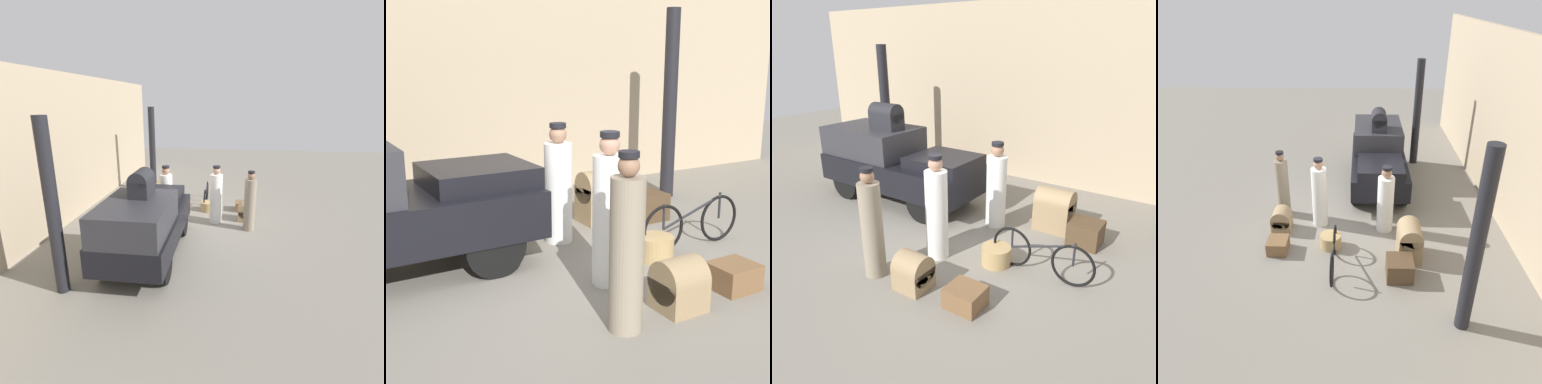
% 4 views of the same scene
% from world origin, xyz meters
% --- Properties ---
extents(ground_plane, '(30.00, 30.00, 0.00)m').
position_xyz_m(ground_plane, '(0.00, 0.00, 0.00)').
color(ground_plane, gray).
extents(station_building_facade, '(16.00, 0.15, 4.50)m').
position_xyz_m(station_building_facade, '(0.00, 4.08, 2.25)').
color(station_building_facade, tan).
rests_on(station_building_facade, ground).
extents(canopy_pillar_left, '(0.26, 0.26, 3.46)m').
position_xyz_m(canopy_pillar_left, '(-3.83, 2.29, 1.73)').
color(canopy_pillar_left, black).
rests_on(canopy_pillar_left, ground).
extents(truck, '(3.81, 1.56, 1.65)m').
position_xyz_m(truck, '(-2.27, 0.98, 0.91)').
color(truck, black).
rests_on(truck, ground).
extents(bicycle, '(1.71, 0.04, 0.73)m').
position_xyz_m(bicycle, '(1.88, -0.11, 0.35)').
color(bicycle, black).
rests_on(bicycle, ground).
extents(wicker_basket, '(0.49, 0.49, 0.32)m').
position_xyz_m(wicker_basket, '(1.14, -0.22, 0.16)').
color(wicker_basket, tan).
rests_on(wicker_basket, ground).
extents(conductor_in_dark_uniform, '(0.40, 0.40, 1.72)m').
position_xyz_m(conductor_in_dark_uniform, '(0.38, 1.06, 0.79)').
color(conductor_in_dark_uniform, white).
rests_on(conductor_in_dark_uniform, ground).
extents(porter_standing_middle, '(0.34, 0.34, 1.79)m').
position_xyz_m(porter_standing_middle, '(-0.30, -1.56, 0.83)').
color(porter_standing_middle, gray).
rests_on(porter_standing_middle, ground).
extents(porter_with_bicycle, '(0.38, 0.38, 1.82)m').
position_xyz_m(porter_with_bicycle, '(0.17, -0.56, 0.84)').
color(porter_with_bicycle, white).
rests_on(porter_with_bicycle, ground).
extents(trunk_large_brown, '(0.48, 0.47, 0.58)m').
position_xyz_m(trunk_large_brown, '(0.44, -1.49, 0.27)').
color(trunk_large_brown, '#937A56').
rests_on(trunk_large_brown, ground).
extents(suitcase_tan_flat, '(0.51, 0.46, 0.31)m').
position_xyz_m(suitcase_tan_flat, '(1.34, -1.42, 0.15)').
color(suitcase_tan_flat, brown).
rests_on(suitcase_tan_flat, ground).
extents(trunk_barrel_dark, '(0.70, 0.51, 0.85)m').
position_xyz_m(trunk_barrel_dark, '(1.43, 1.55, 0.44)').
color(trunk_barrel_dark, '#937A56').
rests_on(trunk_barrel_dark, ground).
extents(trunk_wicker_pale, '(0.56, 0.55, 0.45)m').
position_xyz_m(trunk_wicker_pale, '(2.16, 1.28, 0.22)').
color(trunk_wicker_pale, '#4C3823').
rests_on(trunk_wicker_pale, ground).
extents(trunk_on_truck_roof, '(0.70, 0.44, 0.59)m').
position_xyz_m(trunk_on_truck_roof, '(-2.47, 0.98, 1.93)').
color(trunk_on_truck_roof, '#232328').
rests_on(trunk_on_truck_roof, truck).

